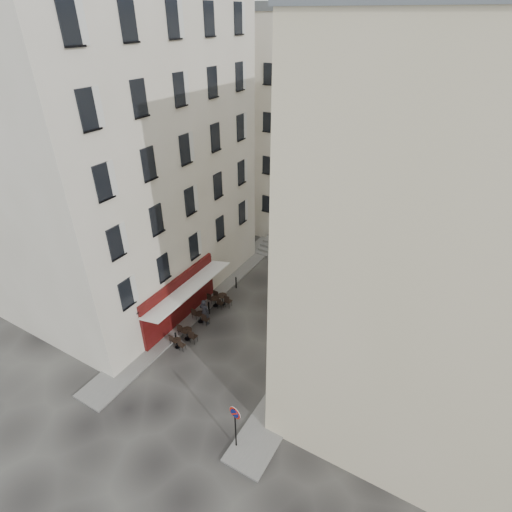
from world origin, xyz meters
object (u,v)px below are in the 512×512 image
Objects in this scene: no_parking_sign at (235,420)px; bistro_table_b at (188,333)px; bistro_table_a at (177,342)px; pedestrian at (205,312)px.

bistro_table_b is (-6.66, 4.75, -1.48)m from no_parking_sign.
no_parking_sign is 7.92m from bistro_table_a.
bistro_table_a is at bearing 161.09° from no_parking_sign.
pedestrian is at bearing 146.03° from no_parking_sign.
bistro_table_a is at bearing 82.20° from pedestrian.
no_parking_sign is at bearing -35.48° from bistro_table_b.
no_parking_sign is 1.46× the size of pedestrian.
no_parking_sign is 2.46× the size of bistro_table_a.
pedestrian is at bearing 89.23° from bistro_table_b.
bistro_table_b is 1.89m from pedestrian.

